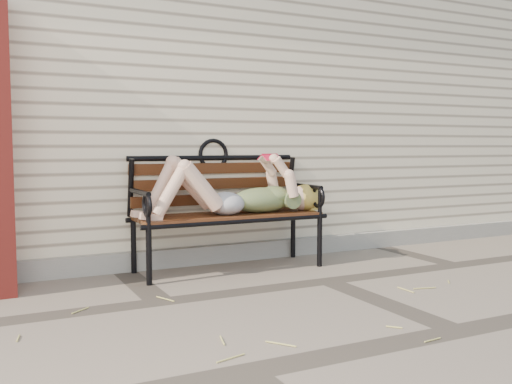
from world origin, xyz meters
TOP-DOWN VIEW (x-y plane):
  - ground at (0.00, 0.00)m, footprint 80.00×80.00m
  - house_wall at (0.00, 3.00)m, footprint 8.00×4.00m
  - foundation_strip at (0.00, 0.97)m, footprint 8.00×0.10m
  - garden_bench at (-0.49, 0.77)m, footprint 1.61×0.64m
  - reading_woman at (-0.47, 0.65)m, footprint 1.52×0.34m
  - straw_scatter at (-0.33, -0.46)m, footprint 2.31×1.35m

SIDE VIEW (x-z plane):
  - ground at x=0.00m, z-range 0.00..0.00m
  - straw_scatter at x=-0.33m, z-range 0.00..0.01m
  - foundation_strip at x=0.00m, z-range 0.00..0.15m
  - garden_bench at x=-0.49m, z-range 0.06..1.10m
  - reading_woman at x=-0.47m, z-range 0.38..0.86m
  - house_wall at x=0.00m, z-range 0.00..3.00m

